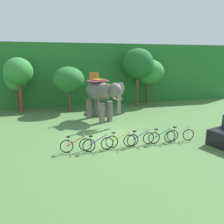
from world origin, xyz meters
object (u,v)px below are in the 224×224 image
object	(u,v)px
tree_center_left	(68,80)
bike_teal	(162,137)
tree_center	(148,72)
tree_far_left	(18,72)
tree_far_right	(138,64)
elephant	(101,93)
bike_purple	(98,144)
bike_white	(180,135)
tree_center_right	(16,78)
bike_blue	(141,139)
bike_red	(76,145)
bike_yellow	(121,141)

from	to	relation	value
tree_center_left	bike_teal	distance (m)	10.89
tree_center	tree_far_left	bearing A→B (deg)	-175.65
tree_far_right	elephant	xyz separation A→B (m)	(-4.73, -4.48, -2.12)
bike_purple	bike_white	size ratio (longest dim) A/B	1.01
tree_center_right	bike_blue	size ratio (longest dim) A/B	2.58
tree_far_left	bike_blue	size ratio (longest dim) A/B	2.89
tree_center_right	bike_red	world-z (taller)	tree_center_right
tree_center_left	bike_yellow	size ratio (longest dim) A/B	2.43
tree_far_left	tree_far_right	size ratio (longest dim) A/B	0.85
elephant	bike_purple	bearing A→B (deg)	-104.04
bike_yellow	tree_center	bearing A→B (deg)	59.76
bike_yellow	tree_center_left	bearing A→B (deg)	102.34
tree_far_right	tree_far_left	bearing A→B (deg)	179.84
bike_yellow	tree_far_right	bearing A→B (deg)	64.34
tree_far_right	bike_blue	world-z (taller)	tree_far_right
tree_center_right	elephant	xyz separation A→B (m)	(6.91, -5.36, -0.87)
bike_teal	bike_blue	bearing A→B (deg)	178.53
tree_far_right	bike_white	world-z (taller)	tree_far_right
tree_far_right	tree_center_right	bearing A→B (deg)	175.70
tree_center	elephant	distance (m)	8.50
bike_teal	tree_far_right	bearing A→B (deg)	76.97
tree_far_left	bike_blue	world-z (taller)	tree_far_left
tree_center	elephant	world-z (taller)	tree_center
tree_far_left	bike_red	xyz separation A→B (m)	(3.91, -10.17, -3.30)
tree_center_left	tree_far_right	distance (m)	7.13
tree_center_right	tree_center	size ratio (longest dim) A/B	0.92
tree_center_left	bike_purple	size ratio (longest dim) A/B	2.42
tree_far_left	bike_yellow	distance (m)	12.47
bike_yellow	bike_white	distance (m)	3.76
elephant	bike_white	world-z (taller)	elephant
elephant	bike_red	world-z (taller)	elephant
bike_red	tree_center_left	bearing A→B (deg)	87.71
tree_far_left	bike_red	distance (m)	11.39
elephant	bike_teal	distance (m)	6.44
tree_far_right	bike_yellow	bearing A→B (deg)	-115.66
tree_center_left	bike_yellow	distance (m)	10.07
tree_far_right	bike_teal	size ratio (longest dim) A/B	3.42
elephant	bike_teal	bearing A→B (deg)	-67.37
bike_blue	tree_center_right	bearing A→B (deg)	125.82
elephant	bike_purple	xyz separation A→B (m)	(-1.46, -5.83, -1.82)
tree_far_left	bike_teal	distance (m)	13.94
elephant	bike_white	size ratio (longest dim) A/B	2.45
bike_red	bike_purple	bearing A→B (deg)	-8.44
tree_center_left	bike_white	xyz separation A→B (m)	(5.84, -9.48, -2.58)
bike_yellow	elephant	bearing A→B (deg)	88.49
bike_blue	tree_center_left	bearing A→B (deg)	109.04
tree_center_left	bike_white	size ratio (longest dim) A/B	2.43
tree_center_right	bike_yellow	bearing A→B (deg)	-58.52
bike_blue	elephant	bearing A→B (deg)	100.45
bike_red	bike_blue	distance (m)	3.65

